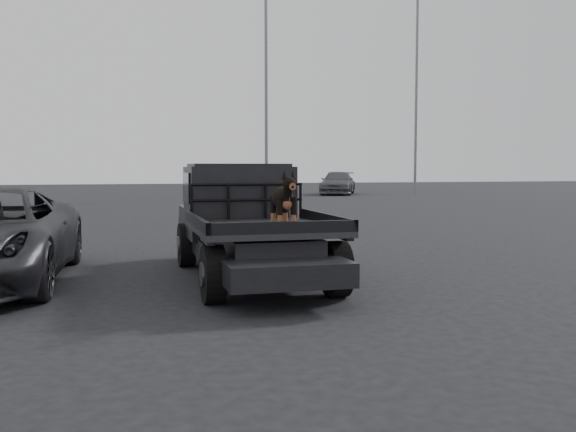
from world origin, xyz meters
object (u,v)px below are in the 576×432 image
object	(u,v)px
distant_car_b	(338,183)
floodlight_mid	(266,59)
dog	(283,203)
flatbed_ute	(250,249)
floodlight_far	(417,64)

from	to	relation	value
distant_car_b	floodlight_mid	xyz separation A→B (m)	(-5.39, -3.02, 7.09)
dog	distant_car_b	world-z (taller)	dog
flatbed_ute	floodlight_far	size ratio (longest dim) A/B	0.33
dog	floodlight_far	size ratio (longest dim) A/B	0.05
distant_car_b	dog	bearing A→B (deg)	-86.29
distant_car_b	floodlight_far	distance (m)	10.03
dog	distant_car_b	xyz separation A→B (m)	(11.68, 30.92, -0.57)
floodlight_far	floodlight_mid	bearing A→B (deg)	-159.82
floodlight_far	dog	bearing A→B (deg)	-118.83
dog	flatbed_ute	bearing A→B (deg)	91.48
flatbed_ute	distant_car_b	world-z (taller)	distant_car_b
floodlight_far	flatbed_ute	bearing A→B (deg)	-120.38
distant_car_b	floodlight_mid	bearing A→B (deg)	-126.40
floodlight_mid	distant_car_b	bearing A→B (deg)	29.20
distant_car_b	floodlight_mid	distance (m)	9.40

